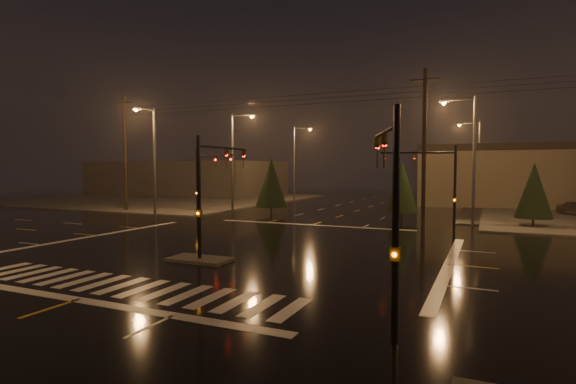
% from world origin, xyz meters
% --- Properties ---
extents(ground, '(140.00, 140.00, 0.00)m').
position_xyz_m(ground, '(0.00, 0.00, 0.00)').
color(ground, black).
rests_on(ground, ground).
extents(sidewalk_nw, '(36.00, 36.00, 0.12)m').
position_xyz_m(sidewalk_nw, '(-30.00, 30.00, 0.06)').
color(sidewalk_nw, '#413F3A').
rests_on(sidewalk_nw, ground).
extents(median_island, '(3.00, 1.60, 0.15)m').
position_xyz_m(median_island, '(0.00, -4.00, 0.07)').
color(median_island, '#413F3A').
rests_on(median_island, ground).
extents(crosswalk, '(15.00, 2.60, 0.01)m').
position_xyz_m(crosswalk, '(0.00, -9.00, 0.01)').
color(crosswalk, beige).
rests_on(crosswalk, ground).
extents(stop_bar_near, '(16.00, 0.50, 0.01)m').
position_xyz_m(stop_bar_near, '(0.00, -11.00, 0.01)').
color(stop_bar_near, beige).
rests_on(stop_bar_near, ground).
extents(stop_bar_far, '(16.00, 0.50, 0.01)m').
position_xyz_m(stop_bar_far, '(0.00, 11.00, 0.01)').
color(stop_bar_far, beige).
rests_on(stop_bar_far, ground).
extents(commercial_block, '(30.00, 18.00, 5.60)m').
position_xyz_m(commercial_block, '(-35.00, 42.00, 2.80)').
color(commercial_block, '#3C3834').
rests_on(commercial_block, ground).
extents(signal_mast_median, '(0.25, 4.59, 6.00)m').
position_xyz_m(signal_mast_median, '(0.00, -3.07, 3.75)').
color(signal_mast_median, black).
rests_on(signal_mast_median, ground).
extents(signal_mast_ne, '(4.84, 1.86, 6.00)m').
position_xyz_m(signal_mast_ne, '(9.50, 10.14, 3.79)').
color(signal_mast_ne, black).
rests_on(signal_mast_ne, ground).
extents(signal_mast_nw, '(4.84, 1.86, 6.00)m').
position_xyz_m(signal_mast_nw, '(-9.50, 10.14, 3.79)').
color(signal_mast_nw, black).
rests_on(signal_mast_nw, ground).
extents(signal_mast_se, '(1.55, 3.87, 6.00)m').
position_xyz_m(signal_mast_se, '(10.23, -9.75, 3.71)').
color(signal_mast_se, black).
rests_on(signal_mast_se, ground).
extents(streetlight_1, '(2.77, 0.32, 10.00)m').
position_xyz_m(streetlight_1, '(-11.18, 18.00, 5.80)').
color(streetlight_1, '#38383A').
rests_on(streetlight_1, ground).
extents(streetlight_2, '(2.77, 0.32, 10.00)m').
position_xyz_m(streetlight_2, '(-11.18, 34.00, 5.80)').
color(streetlight_2, '#38383A').
rests_on(streetlight_2, ground).
extents(streetlight_3, '(2.77, 0.32, 10.00)m').
position_xyz_m(streetlight_3, '(11.18, 16.00, 5.80)').
color(streetlight_3, '#38383A').
rests_on(streetlight_3, ground).
extents(streetlight_4, '(2.77, 0.32, 10.00)m').
position_xyz_m(streetlight_4, '(11.18, 36.00, 5.80)').
color(streetlight_4, '#38383A').
rests_on(streetlight_4, ground).
extents(streetlight_5, '(0.32, 2.77, 10.00)m').
position_xyz_m(streetlight_5, '(-16.00, 11.18, 5.80)').
color(streetlight_5, '#38383A').
rests_on(streetlight_5, ground).
extents(utility_pole_0, '(2.20, 0.32, 12.00)m').
position_xyz_m(utility_pole_0, '(-22.00, 14.00, 6.13)').
color(utility_pole_0, black).
rests_on(utility_pole_0, ground).
extents(utility_pole_1, '(2.20, 0.32, 12.00)m').
position_xyz_m(utility_pole_1, '(8.00, 14.00, 6.13)').
color(utility_pole_1, black).
rests_on(utility_pole_1, ground).
extents(conifer_0, '(2.68, 2.68, 4.89)m').
position_xyz_m(conifer_0, '(15.70, 16.62, 2.79)').
color(conifer_0, black).
rests_on(conifer_0, ground).
extents(conifer_3, '(3.07, 3.07, 5.50)m').
position_xyz_m(conifer_3, '(-6.66, 17.23, 3.10)').
color(conifer_3, black).
rests_on(conifer_3, ground).
extents(conifer_4, '(2.77, 2.77, 5.02)m').
position_xyz_m(conifer_4, '(5.84, 17.06, 2.86)').
color(conifer_4, black).
rests_on(conifer_4, ground).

